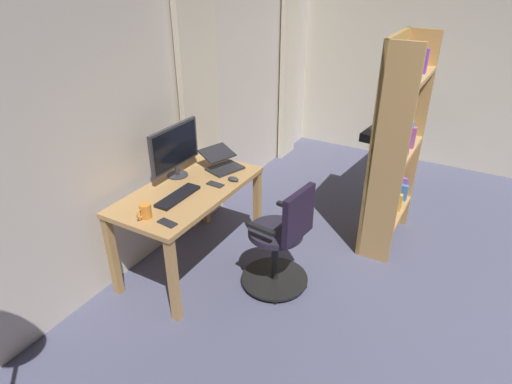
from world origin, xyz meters
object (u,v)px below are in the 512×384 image
(computer_monitor, at_px, (175,148))
(cell_phone_face_up, at_px, (167,223))
(office_chair, at_px, (281,242))
(computer_keyboard, at_px, (178,196))
(mug_coffee, at_px, (145,211))
(computer_mouse, at_px, (233,179))
(desk, at_px, (189,199))
(cell_phone_by_monitor, at_px, (215,184))
(bookshelf, at_px, (391,146))
(piano_keyboard, at_px, (393,126))
(laptop, at_px, (222,163))

(computer_monitor, distance_m, cell_phone_face_up, 0.81)
(office_chair, relative_size, computer_keyboard, 2.20)
(cell_phone_face_up, height_order, mug_coffee, mug_coffee)
(computer_keyboard, xyz_separation_m, computer_mouse, (-0.46, 0.22, 0.01))
(desk, bearing_deg, computer_monitor, -121.89)
(cell_phone_by_monitor, bearing_deg, computer_monitor, -84.34)
(computer_mouse, height_order, bookshelf, bookshelf)
(office_chair, relative_size, computer_mouse, 9.33)
(mug_coffee, distance_m, piano_keyboard, 3.13)
(computer_monitor, distance_m, piano_keyboard, 2.64)
(computer_monitor, xyz_separation_m, mug_coffee, (0.66, 0.24, -0.20))
(desk, height_order, office_chair, office_chair)
(office_chair, bearing_deg, desk, 104.83)
(computer_keyboard, bearing_deg, bookshelf, 137.03)
(desk, height_order, computer_monitor, computer_monitor)
(laptop, bearing_deg, mug_coffee, 18.24)
(cell_phone_by_monitor, xyz_separation_m, piano_keyboard, (-2.26, 0.92, -0.03))
(office_chair, xyz_separation_m, mug_coffee, (0.63, -0.79, 0.38))
(computer_keyboard, bearing_deg, cell_phone_by_monitor, 157.76)
(computer_monitor, relative_size, mug_coffee, 4.36)
(computer_monitor, bearing_deg, cell_phone_by_monitor, 92.33)
(bookshelf, height_order, piano_keyboard, bookshelf)
(mug_coffee, xyz_separation_m, bookshelf, (-1.74, 1.30, 0.15))
(computer_mouse, relative_size, cell_phone_by_monitor, 0.69)
(mug_coffee, xyz_separation_m, piano_keyboard, (-2.94, 1.07, -0.08))
(computer_keyboard, distance_m, cell_phone_by_monitor, 0.35)
(laptop, xyz_separation_m, mug_coffee, (0.98, -0.01, 0.00))
(office_chair, height_order, cell_phone_by_monitor, office_chair)
(desk, height_order, computer_keyboard, computer_keyboard)
(office_chair, xyz_separation_m, computer_monitor, (-0.03, -1.03, 0.58))
(cell_phone_face_up, bearing_deg, laptop, -163.46)
(desk, relative_size, office_chair, 1.41)
(cell_phone_by_monitor, bearing_deg, mug_coffee, -8.72)
(piano_keyboard, bearing_deg, computer_keyboard, -16.43)
(desk, bearing_deg, laptop, 176.49)
(desk, relative_size, laptop, 3.29)
(computer_monitor, xyz_separation_m, cell_phone_by_monitor, (-0.02, 0.39, -0.25))
(computer_keyboard, relative_size, piano_keyboard, 0.35)
(laptop, distance_m, computer_mouse, 0.28)
(cell_phone_face_up, xyz_separation_m, mug_coffee, (0.01, -0.19, 0.05))
(cell_phone_face_up, distance_m, piano_keyboard, 3.05)
(laptop, distance_m, bookshelf, 1.51)
(office_chair, distance_m, computer_monitor, 1.18)
(computer_mouse, bearing_deg, mug_coffee, -16.07)
(office_chair, bearing_deg, piano_keyboard, 0.38)
(computer_mouse, bearing_deg, desk, -40.66)
(bookshelf, xyz_separation_m, piano_keyboard, (-1.20, -0.24, -0.23))
(computer_monitor, xyz_separation_m, cell_phone_face_up, (0.65, 0.43, -0.25))
(cell_phone_by_monitor, relative_size, mug_coffee, 1.07)
(computer_keyboard, xyz_separation_m, piano_keyboard, (-2.59, 1.05, -0.03))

